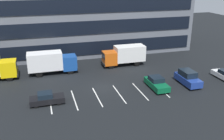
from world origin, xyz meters
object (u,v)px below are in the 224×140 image
Objects in this scene: box_truck_blue at (51,62)px; sedan_white at (224,75)px; box_truck_orange at (124,55)px; sedan_black at (47,99)px; sedan_forest at (157,83)px; suv_navy at (188,78)px.

sedan_white is (23.40, -9.12, -1.23)m from box_truck_blue.
box_truck_orange is 1.79× the size of sedan_black.
sedan_black is (-24.65, -0.63, 0.00)m from sedan_white.
sedan_white is at bearing -39.46° from box_truck_orange.
box_truck_orange is 15.24m from sedan_white.
sedan_forest is (1.05, -9.86, -1.09)m from box_truck_orange.
suv_navy is (17.31, -9.36, -0.95)m from box_truck_blue.
box_truck_blue is at bearing -177.38° from box_truck_orange.
sedan_forest is 13.97m from sedan_black.
sedan_forest is at bearing -178.92° from sedan_white.
box_truck_blue is 1.86× the size of sedan_white.
sedan_white is 0.90× the size of suv_navy.
sedan_black is at bearing -178.76° from suv_navy.
suv_navy is at bearing 1.24° from sedan_black.
box_truck_blue is 1.68× the size of sedan_forest.
box_truck_orange is at bearing 119.71° from suv_navy.
box_truck_orange is 1.62× the size of suv_navy.
box_truck_blue is 15.81m from sedan_forest.
sedan_forest is 1.00× the size of suv_navy.
suv_navy is (-6.09, -0.23, 0.28)m from sedan_white.
box_truck_orange is at bearing 96.07° from sedan_forest.
sedan_forest is at bearing -83.93° from box_truck_orange.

